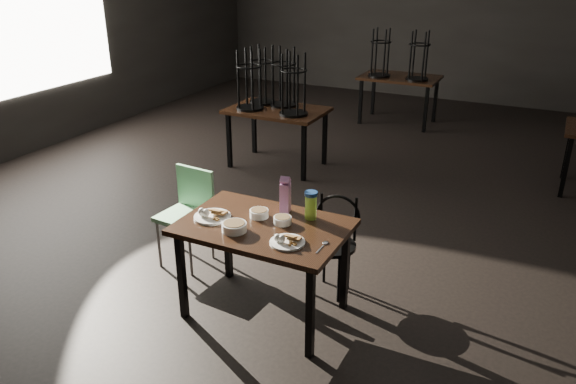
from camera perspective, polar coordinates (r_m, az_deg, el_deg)
The scene contains 13 objects.
main_table at distance 4.08m, azimuth -2.49°, elevation -4.30°, with size 1.20×0.80×0.75m.
plate_left at distance 4.17m, azimuth -7.75°, elevation -2.31°, with size 0.27×0.27×0.09m.
plate_right at distance 3.78m, azimuth -0.12°, elevation -4.95°, with size 0.24×0.24×0.08m.
bowl_near at distance 4.15m, azimuth -2.95°, elevation -2.15°, with size 0.14×0.14×0.06m.
bowl_far at distance 4.04m, azimuth -0.56°, elevation -2.86°, with size 0.13×0.13×0.05m.
bowl_big at distance 3.95m, azimuth -5.49°, elevation -3.53°, with size 0.18×0.18×0.06m.
juice_carton at distance 4.18m, azimuth -0.28°, elevation -0.35°, with size 0.08×0.08×0.28m.
water_bottle at distance 4.09m, azimuth 2.33°, elevation -1.31°, with size 0.12×0.12×0.21m.
spoon at distance 3.78m, azimuth 3.74°, elevation -5.26°, with size 0.04×0.19×0.01m.
bentwood_chair at distance 4.48m, azimuth 4.73°, elevation -4.55°, with size 0.39×0.38×0.79m.
school_chair at distance 4.94m, azimuth -10.08°, elevation -1.58°, with size 0.42×0.42×0.84m.
bg_table_left at distance 7.07m, azimuth -1.32°, elevation 8.86°, with size 1.20×0.80×1.48m.
bg_table_far at distance 9.12m, azimuth 11.26°, elevation 11.42°, with size 1.20×0.80×1.48m.
Camera 1 is at (1.43, -4.60, 2.56)m, focal length 35.00 mm.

